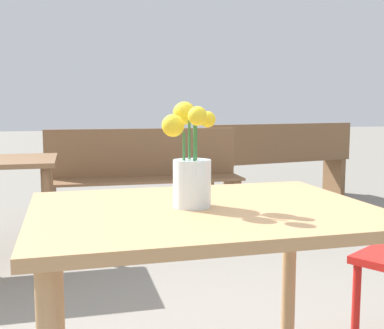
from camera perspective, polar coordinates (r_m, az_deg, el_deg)
The scene contains 4 objects.
table_front at distance 1.37m, azimuth 1.42°, elevation -9.79°, with size 0.95×0.72×0.76m.
flower_vase at distance 1.32m, azimuth -0.17°, elevation -0.55°, with size 0.15×0.16×0.29m.
bench_near at distance 4.02m, azimuth -5.70°, elevation -1.35°, with size 1.62×0.44×0.85m.
bench_far at distance 5.36m, azimuth 10.12°, elevation 0.76°, with size 1.87×0.63×0.85m.
Camera 1 is at (-0.39, -1.26, 1.04)m, focal length 45.00 mm.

